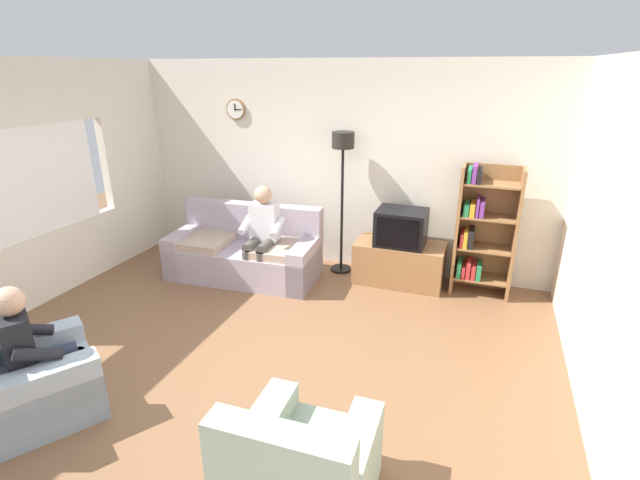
{
  "coord_description": "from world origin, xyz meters",
  "views": [
    {
      "loc": [
        1.89,
        -3.18,
        2.6
      ],
      "look_at": [
        0.43,
        0.84,
        1.0
      ],
      "focal_mm": 26.1,
      "sensor_mm": 36.0,
      "label": 1
    }
  ],
  "objects_px": {
    "couch": "(245,253)",
    "tv_stand": "(399,263)",
    "bookshelf": "(481,231)",
    "armchair_near_window": "(30,384)",
    "armchair_near_bookshelf": "(303,473)",
    "person_in_left_armchair": "(34,346)",
    "floor_lamp": "(343,164)",
    "person_on_couch": "(262,231)",
    "tv": "(401,227)"
  },
  "relations": [
    {
      "from": "person_on_couch",
      "to": "person_in_left_armchair",
      "type": "xyz_separation_m",
      "value": [
        -0.56,
        -2.73,
        -0.09
      ]
    },
    {
      "from": "armchair_near_window",
      "to": "person_in_left_armchair",
      "type": "height_order",
      "value": "person_in_left_armchair"
    },
    {
      "from": "armchair_near_bookshelf",
      "to": "person_in_left_armchair",
      "type": "xyz_separation_m",
      "value": [
        -2.26,
        0.13,
        0.32
      ]
    },
    {
      "from": "bookshelf",
      "to": "armchair_near_bookshelf",
      "type": "xyz_separation_m",
      "value": [
        -0.85,
        -3.53,
        -0.49
      ]
    },
    {
      "from": "couch",
      "to": "tv",
      "type": "distance_m",
      "value": 2.04
    },
    {
      "from": "tv_stand",
      "to": "armchair_near_window",
      "type": "distance_m",
      "value": 4.07
    },
    {
      "from": "bookshelf",
      "to": "floor_lamp",
      "type": "distance_m",
      "value": 1.86
    },
    {
      "from": "tv",
      "to": "armchair_near_bookshelf",
      "type": "bearing_deg",
      "value": -88.7
    },
    {
      "from": "armchair_near_window",
      "to": "person_on_couch",
      "type": "height_order",
      "value": "person_on_couch"
    },
    {
      "from": "tv",
      "to": "floor_lamp",
      "type": "relative_size",
      "value": 0.32
    },
    {
      "from": "couch",
      "to": "person_in_left_armchair",
      "type": "distance_m",
      "value": 2.87
    },
    {
      "from": "person_on_couch",
      "to": "person_in_left_armchair",
      "type": "bearing_deg",
      "value": -101.49
    },
    {
      "from": "bookshelf",
      "to": "armchair_near_bookshelf",
      "type": "bearing_deg",
      "value": -103.58
    },
    {
      "from": "bookshelf",
      "to": "armchair_near_window",
      "type": "bearing_deg",
      "value": -132.22
    },
    {
      "from": "couch",
      "to": "floor_lamp",
      "type": "height_order",
      "value": "floor_lamp"
    },
    {
      "from": "armchair_near_bookshelf",
      "to": "floor_lamp",
      "type": "bearing_deg",
      "value": 103.91
    },
    {
      "from": "tv_stand",
      "to": "armchair_near_window",
      "type": "bearing_deg",
      "value": -123.16
    },
    {
      "from": "person_on_couch",
      "to": "armchair_near_window",
      "type": "bearing_deg",
      "value": -102.15
    },
    {
      "from": "tv",
      "to": "person_in_left_armchair",
      "type": "xyz_separation_m",
      "value": [
        -2.18,
        -3.31,
        -0.14
      ]
    },
    {
      "from": "person_in_left_armchair",
      "to": "person_on_couch",
      "type": "bearing_deg",
      "value": 78.51
    },
    {
      "from": "tv_stand",
      "to": "person_on_couch",
      "type": "height_order",
      "value": "person_on_couch"
    },
    {
      "from": "person_in_left_armchair",
      "to": "floor_lamp",
      "type": "bearing_deg",
      "value": 68.19
    },
    {
      "from": "bookshelf",
      "to": "armchair_near_window",
      "type": "height_order",
      "value": "bookshelf"
    },
    {
      "from": "floor_lamp",
      "to": "armchair_near_bookshelf",
      "type": "bearing_deg",
      "value": -76.09
    },
    {
      "from": "person_on_couch",
      "to": "couch",
      "type": "bearing_deg",
      "value": 160.65
    },
    {
      "from": "tv_stand",
      "to": "tv",
      "type": "distance_m",
      "value": 0.48
    },
    {
      "from": "couch",
      "to": "tv",
      "type": "bearing_deg",
      "value": 13.48
    },
    {
      "from": "tv_stand",
      "to": "bookshelf",
      "type": "xyz_separation_m",
      "value": [
        0.93,
        0.07,
        0.52
      ]
    },
    {
      "from": "bookshelf",
      "to": "floor_lamp",
      "type": "xyz_separation_m",
      "value": [
        -1.74,
        0.03,
        0.67
      ]
    },
    {
      "from": "armchair_near_bookshelf",
      "to": "armchair_near_window",
      "type": "bearing_deg",
      "value": 178.63
    },
    {
      "from": "couch",
      "to": "armchair_near_window",
      "type": "relative_size",
      "value": 1.67
    },
    {
      "from": "floor_lamp",
      "to": "person_on_couch",
      "type": "distance_m",
      "value": 1.31
    },
    {
      "from": "armchair_near_window",
      "to": "person_in_left_armchair",
      "type": "distance_m",
      "value": 0.33
    },
    {
      "from": "floor_lamp",
      "to": "armchair_near_window",
      "type": "xyz_separation_m",
      "value": [
        -1.42,
        -3.51,
        -1.16
      ]
    },
    {
      "from": "bookshelf",
      "to": "floor_lamp",
      "type": "height_order",
      "value": "floor_lamp"
    },
    {
      "from": "person_on_couch",
      "to": "person_in_left_armchair",
      "type": "relative_size",
      "value": 1.11
    },
    {
      "from": "armchair_near_bookshelf",
      "to": "tv_stand",
      "type": "bearing_deg",
      "value": 91.29
    },
    {
      "from": "couch",
      "to": "armchair_near_window",
      "type": "height_order",
      "value": "same"
    },
    {
      "from": "tv",
      "to": "bookshelf",
      "type": "xyz_separation_m",
      "value": [
        0.93,
        0.1,
        0.04
      ]
    },
    {
      "from": "couch",
      "to": "tv_stand",
      "type": "height_order",
      "value": "couch"
    },
    {
      "from": "armchair_near_window",
      "to": "tv_stand",
      "type": "bearing_deg",
      "value": 56.84
    },
    {
      "from": "armchair_near_bookshelf",
      "to": "person_in_left_armchair",
      "type": "bearing_deg",
      "value": 176.71
    },
    {
      "from": "couch",
      "to": "person_on_couch",
      "type": "bearing_deg",
      "value": -19.35
    },
    {
      "from": "floor_lamp",
      "to": "person_in_left_armchair",
      "type": "xyz_separation_m",
      "value": [
        -1.37,
        -3.43,
        -0.85
      ]
    },
    {
      "from": "couch",
      "to": "bookshelf",
      "type": "distance_m",
      "value": 2.96
    },
    {
      "from": "bookshelf",
      "to": "armchair_near_bookshelf",
      "type": "height_order",
      "value": "bookshelf"
    },
    {
      "from": "couch",
      "to": "person_in_left_armchair",
      "type": "xyz_separation_m",
      "value": [
        -0.24,
        -2.84,
        0.29
      ]
    },
    {
      "from": "tv_stand",
      "to": "armchair_near_bookshelf",
      "type": "height_order",
      "value": "armchair_near_bookshelf"
    },
    {
      "from": "tv_stand",
      "to": "person_in_left_armchair",
      "type": "height_order",
      "value": "person_in_left_armchair"
    },
    {
      "from": "bookshelf",
      "to": "armchair_near_window",
      "type": "distance_m",
      "value": 4.73
    }
  ]
}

